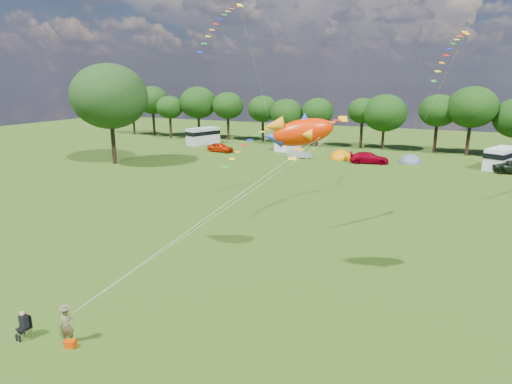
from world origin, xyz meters
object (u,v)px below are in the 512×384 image
at_px(car_c, 369,158).
at_px(tent_greyblue, 410,163).
at_px(campervan_a, 203,135).
at_px(fish_kite, 297,132).
at_px(tent_orange, 341,159).
at_px(campervan_d, 501,158).
at_px(car_b, 299,154).
at_px(campervan_b, 288,141).
at_px(kite_flyer, 67,326).
at_px(big_tree, 109,96).
at_px(car_a, 220,147).
at_px(camp_chair, 24,321).

distance_m(car_c, tent_greyblue, 5.84).
distance_m(campervan_a, fish_kite, 55.04).
relative_size(campervan_a, tent_orange, 1.78).
distance_m(campervan_a, campervan_d, 46.40).
distance_m(car_b, campervan_b, 7.72).
height_order(tent_orange, fish_kite, fish_kite).
xyz_separation_m(campervan_d, tent_greyblue, (-10.98, -0.13, -1.47)).
xyz_separation_m(car_b, fish_kite, (12.08, -37.59, 7.89)).
bearing_deg(campervan_b, car_b, -139.41).
bearing_deg(kite_flyer, tent_greyblue, 47.08).
height_order(tent_greyblue, fish_kite, fish_kite).
xyz_separation_m(big_tree, car_a, (8.48, 14.54, -8.29)).
bearing_deg(car_a, campervan_b, -48.89).
bearing_deg(kite_flyer, campervan_d, 35.74).
relative_size(big_tree, campervan_a, 2.06).
bearing_deg(tent_orange, camp_chair, -93.05).
xyz_separation_m(car_c, campervan_b, (-14.10, 6.30, 0.64)).
bearing_deg(campervan_a, camp_chair, -136.39).
distance_m(campervan_d, kite_flyer, 54.61).
distance_m(big_tree, car_a, 18.77).
bearing_deg(car_b, kite_flyer, 161.54).
bearing_deg(camp_chair, car_c, 86.72).
bearing_deg(car_b, big_tree, 98.68).
distance_m(car_a, camp_chair, 50.84).
height_order(campervan_d, tent_greyblue, campervan_d).
relative_size(tent_orange, kite_flyer, 2.21).
bearing_deg(tent_orange, fish_kite, -80.79).
height_order(big_tree, car_c, big_tree).
bearing_deg(campervan_d, campervan_a, 110.62).
relative_size(campervan_b, kite_flyer, 3.41).
bearing_deg(camp_chair, car_a, 113.66).
relative_size(kite_flyer, camp_chair, 1.27).
relative_size(big_tree, kite_flyer, 8.09).
bearing_deg(kite_flyer, campervan_b, 68.08).
relative_size(campervan_b, tent_greyblue, 1.59).
distance_m(car_a, tent_orange, 19.03).
bearing_deg(tent_orange, car_c, -23.00).
bearing_deg(tent_greyblue, car_b, -169.42).
xyz_separation_m(car_b, kite_flyer, (5.08, -47.43, 0.22)).
bearing_deg(campervan_b, car_c, -105.90).
bearing_deg(car_c, tent_orange, 54.46).
height_order(car_c, fish_kite, fish_kite).
xyz_separation_m(campervan_b, kite_flyer, (9.19, -53.91, -0.58)).
height_order(car_a, tent_greyblue, car_a).
bearing_deg(big_tree, campervan_b, 49.62).
distance_m(car_a, fish_kite, 46.23).
relative_size(car_a, tent_greyblue, 1.25).
xyz_separation_m(tent_orange, fish_kite, (6.43, -39.61, 8.47)).
relative_size(car_b, campervan_b, 0.61).
bearing_deg(campervan_d, kite_flyer, -177.68).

